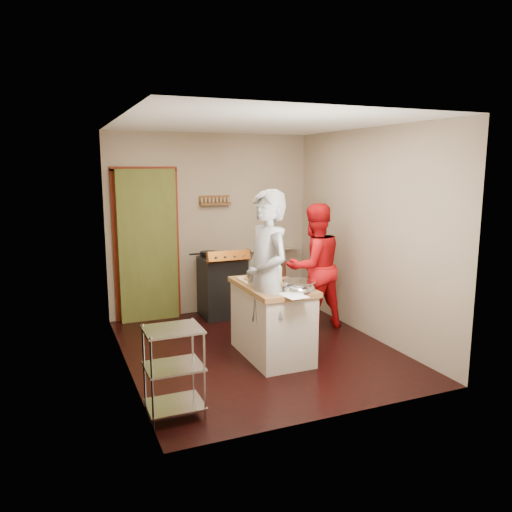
{
  "coord_description": "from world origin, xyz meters",
  "views": [
    {
      "loc": [
        -2.17,
        -5.18,
        2.13
      ],
      "look_at": [
        -0.02,
        0.0,
        1.12
      ],
      "focal_mm": 35.0,
      "sensor_mm": 36.0,
      "label": 1
    }
  ],
  "objects_px": {
    "wire_shelving": "(174,368)",
    "island": "(272,318)",
    "person_stripe": "(267,280)",
    "stove": "(222,286)",
    "person_red": "(314,267)"
  },
  "relations": [
    {
      "from": "wire_shelving",
      "to": "island",
      "type": "bearing_deg",
      "value": 34.85
    },
    {
      "from": "wire_shelving",
      "to": "person_stripe",
      "type": "distance_m",
      "value": 1.47
    },
    {
      "from": "island",
      "to": "stove",
      "type": "bearing_deg",
      "value": 90.83
    },
    {
      "from": "stove",
      "to": "person_stripe",
      "type": "distance_m",
      "value": 1.98
    },
    {
      "from": "wire_shelving",
      "to": "stove",
      "type": "bearing_deg",
      "value": 63.15
    },
    {
      "from": "stove",
      "to": "island",
      "type": "xyz_separation_m",
      "value": [
        0.02,
        -1.68,
        0.0
      ]
    },
    {
      "from": "stove",
      "to": "person_red",
      "type": "bearing_deg",
      "value": -45.4
    },
    {
      "from": "person_red",
      "to": "person_stripe",
      "type": "bearing_deg",
      "value": 35.79
    },
    {
      "from": "stove",
      "to": "person_red",
      "type": "relative_size",
      "value": 0.6
    },
    {
      "from": "person_red",
      "to": "stove",
      "type": "bearing_deg",
      "value": -50.42
    },
    {
      "from": "stove",
      "to": "person_stripe",
      "type": "bearing_deg",
      "value": -94.41
    },
    {
      "from": "wire_shelving",
      "to": "island",
      "type": "xyz_separation_m",
      "value": [
        1.35,
        0.94,
        0.01
      ]
    },
    {
      "from": "person_stripe",
      "to": "person_red",
      "type": "relative_size",
      "value": 1.14
    },
    {
      "from": "wire_shelving",
      "to": "person_red",
      "type": "height_order",
      "value": "person_red"
    },
    {
      "from": "island",
      "to": "person_stripe",
      "type": "xyz_separation_m",
      "value": [
        -0.17,
        -0.23,
        0.5
      ]
    }
  ]
}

